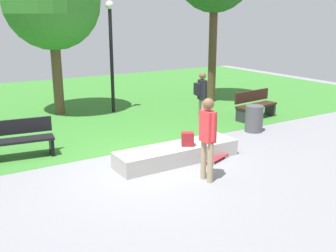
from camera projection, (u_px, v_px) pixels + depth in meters
The scene contains 12 objects.
ground_plane at pixel (147, 166), 8.84m from camera, with size 28.00×28.00×0.00m, color gray.
grass_lawn at pixel (53, 105), 15.05m from camera, with size 26.60×12.85×0.01m, color #387A2D.
concrete_ledge at pixel (177, 153), 9.12m from camera, with size 2.99×0.79×0.38m, color #A8A59E.
backpack_on_ledge at pixel (188, 139), 9.03m from camera, with size 0.28×0.20×0.32m, color maroon.
skater_performing_trick at pixel (208, 133), 7.81m from camera, with size 0.23×0.43×1.72m.
skateboard_by_ledge at pixel (217, 158), 9.17m from camera, with size 0.82×0.47×0.08m.
park_bench_far_right at pixel (18, 138), 9.27m from camera, with size 1.65×0.67×0.91m.
park_bench_near_path at pixel (255, 104), 12.93m from camera, with size 1.64×0.65×0.91m.
tree_tall_oak at pixel (52, 2), 12.69m from camera, with size 3.16×3.16×5.34m.
lamp_post at pixel (111, 45), 13.33m from camera, with size 0.28×0.28×3.78m.
trash_bin at pixel (254, 119), 11.45m from camera, with size 0.51×0.51×0.77m, color #4C4C51.
pedestrian_with_backpack at pixel (201, 94), 12.02m from camera, with size 0.41×0.42×1.65m.
Camera 1 is at (-3.94, -7.29, 3.24)m, focal length 41.98 mm.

